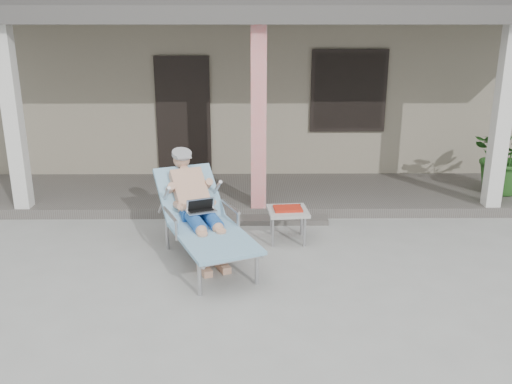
{
  "coord_description": "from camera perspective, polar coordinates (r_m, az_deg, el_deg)",
  "views": [
    {
      "loc": [
        -0.11,
        -5.56,
        2.75
      ],
      "look_at": [
        -0.05,
        0.6,
        0.85
      ],
      "focal_mm": 38.0,
      "sensor_mm": 36.0,
      "label": 1
    }
  ],
  "objects": [
    {
      "name": "potted_palm",
      "position": [
        9.54,
        24.95,
        3.52
      ],
      "size": [
        1.29,
        1.18,
        1.23
      ],
      "primitive_type": "imported",
      "rotation": [
        0.0,
        0.0,
        -0.23
      ],
      "color": "#26591E",
      "rests_on": "porch_deck"
    },
    {
      "name": "porch_step",
      "position": [
        7.89,
        0.29,
        -2.96
      ],
      "size": [
        2.0,
        0.3,
        0.07
      ],
      "primitive_type": "cube",
      "color": "#605B56",
      "rests_on": "ground"
    },
    {
      "name": "house",
      "position": [
        12.11,
        -0.03,
        12.02
      ],
      "size": [
        10.4,
        5.4,
        3.3
      ],
      "color": "gray",
      "rests_on": "ground"
    },
    {
      "name": "porch_overhang",
      "position": [
        8.51,
        0.2,
        17.41
      ],
      "size": [
        10.0,
        2.3,
        2.85
      ],
      "color": "silver",
      "rests_on": "porch_deck"
    },
    {
      "name": "side_table",
      "position": [
        7.14,
        3.36,
        -2.18
      ],
      "size": [
        0.56,
        0.56,
        0.47
      ],
      "rotation": [
        0.0,
        0.0,
        0.09
      ],
      "color": "#B5B6B1",
      "rests_on": "ground"
    },
    {
      "name": "porch_deck",
      "position": [
        8.97,
        0.18,
        -0.2
      ],
      "size": [
        10.0,
        2.0,
        0.15
      ],
      "primitive_type": "cube",
      "color": "#605B56",
      "rests_on": "ground"
    },
    {
      "name": "lounger",
      "position": [
        6.55,
        -6.02,
        -0.19
      ],
      "size": [
        1.45,
        2.08,
        1.31
      ],
      "rotation": [
        0.0,
        0.0,
        0.4
      ],
      "color": "#B7B7BC",
      "rests_on": "ground"
    },
    {
      "name": "ground",
      "position": [
        6.21,
        0.54,
        -9.17
      ],
      "size": [
        60.0,
        60.0,
        0.0
      ],
      "primitive_type": "plane",
      "color": "#9E9E99",
      "rests_on": "ground"
    }
  ]
}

